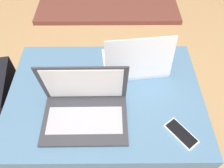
% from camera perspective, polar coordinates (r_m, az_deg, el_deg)
% --- Properties ---
extents(ground_plane, '(14.00, 14.00, 0.00)m').
position_cam_1_polar(ground_plane, '(1.42, -1.43, -12.39)').
color(ground_plane, tan).
extents(ottoman, '(0.94, 0.67, 0.42)m').
position_cam_1_polar(ottoman, '(1.23, -1.62, -8.14)').
color(ottoman, '#2A3D4E').
rests_on(ottoman, ground_plane).
extents(laptop_near, '(0.37, 0.25, 0.26)m').
position_cam_1_polar(laptop_near, '(0.96, -7.14, -6.13)').
color(laptop_near, '#333338').
rests_on(laptop_near, ottoman).
extents(laptop_far, '(0.35, 0.26, 0.24)m').
position_cam_1_polar(laptop_far, '(1.13, 6.19, 5.93)').
color(laptop_far, silver).
rests_on(laptop_far, ottoman).
extents(cell_phone, '(0.14, 0.15, 0.01)m').
position_cam_1_polar(cell_phone, '(0.99, 17.61, -12.24)').
color(cell_phone, white).
rests_on(cell_phone, ottoman).
extents(fireplace_hearth, '(1.40, 0.50, 0.04)m').
position_cam_1_polar(fireplace_hearth, '(2.33, -1.12, 19.22)').
color(fireplace_hearth, brown).
rests_on(fireplace_hearth, ground_plane).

